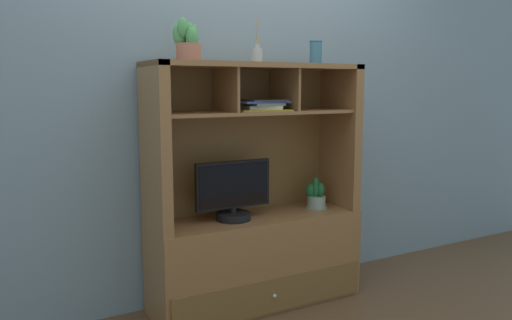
{
  "coord_description": "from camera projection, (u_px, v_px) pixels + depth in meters",
  "views": [
    {
      "loc": [
        -1.45,
        -2.63,
        1.34
      ],
      "look_at": [
        0.0,
        0.0,
        0.9
      ],
      "focal_mm": 35.46,
      "sensor_mm": 36.0,
      "label": 1
    }
  ],
  "objects": [
    {
      "name": "magazine_stack_left",
      "position": [
        262.0,
        105.0,
        2.96
      ],
      "size": [
        0.33,
        0.23,
        0.07
      ],
      "color": "#B39029",
      "rests_on": "media_console"
    },
    {
      "name": "ceramic_vase",
      "position": [
        316.0,
        52.0,
        3.15
      ],
      "size": [
        0.08,
        0.08,
        0.15
      ],
      "color": "#396C85",
      "rests_on": "media_console"
    },
    {
      "name": "back_wall",
      "position": [
        238.0,
        76.0,
        3.17
      ],
      "size": [
        6.0,
        0.02,
        2.8
      ],
      "primitive_type": "cube",
      "color": "gray",
      "rests_on": "ground"
    },
    {
      "name": "diffuser_bottle",
      "position": [
        257.0,
        55.0,
        2.93
      ],
      "size": [
        0.06,
        0.06,
        0.25
      ],
      "color": "#B0B5B3",
      "rests_on": "media_console"
    },
    {
      "name": "tv_monitor",
      "position": [
        233.0,
        194.0,
        2.97
      ],
      "size": [
        0.47,
        0.21,
        0.35
      ],
      "color": "black",
      "rests_on": "media_console"
    },
    {
      "name": "floor_plane",
      "position": [
        256.0,
        303.0,
        3.17
      ],
      "size": [
        6.0,
        6.0,
        0.02
      ],
      "primitive_type": "cube",
      "color": "brown",
      "rests_on": "ground"
    },
    {
      "name": "media_console",
      "position": [
        255.0,
        229.0,
        3.11
      ],
      "size": [
        1.31,
        0.45,
        1.47
      ],
      "color": "olive",
      "rests_on": "ground"
    },
    {
      "name": "potted_orchid",
      "position": [
        316.0,
        195.0,
        3.28
      ],
      "size": [
        0.14,
        0.14,
        0.2
      ],
      "color": "gray",
      "rests_on": "media_console"
    },
    {
      "name": "potted_succulent",
      "position": [
        188.0,
        43.0,
        2.72
      ],
      "size": [
        0.16,
        0.16,
        0.23
      ],
      "color": "#AC684F",
      "rests_on": "media_console"
    }
  ]
}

